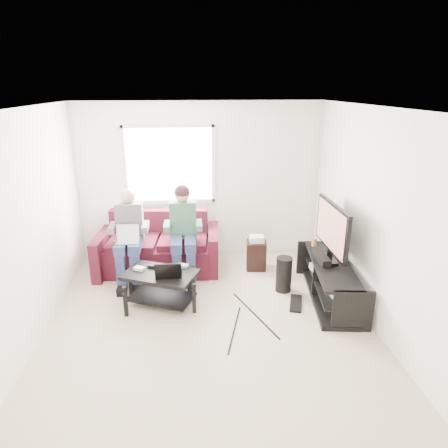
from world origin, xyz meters
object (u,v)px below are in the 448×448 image
at_px(coffee_table, 161,281).
at_px(tv, 332,229).
at_px(tv_stand, 330,283).
at_px(sofa, 159,249).
at_px(end_table, 256,254).
at_px(subwoofer, 284,274).

height_order(coffee_table, tv, tv).
bearing_deg(tv_stand, sofa, 153.03).
xyz_separation_m(coffee_table, end_table, (1.47, 1.00, -0.09)).
xyz_separation_m(sofa, tv, (2.40, -1.12, 0.67)).
distance_m(tv, subwoofer, 0.96).
distance_m(coffee_table, tv, 2.41).
bearing_deg(coffee_table, end_table, 34.17).
height_order(coffee_table, tv_stand, tv_stand).
height_order(subwoofer, end_table, end_table).
bearing_deg(sofa, subwoofer, -27.19).
bearing_deg(tv, sofa, 154.93).
height_order(sofa, end_table, sofa).
relative_size(sofa, end_table, 3.54).
bearing_deg(tv_stand, tv, 91.47).
bearing_deg(tv, coffee_table, -179.24).
bearing_deg(sofa, end_table, -5.70).
bearing_deg(coffee_table, sofa, 94.27).
bearing_deg(sofa, tv, -25.07).
bearing_deg(end_table, coffee_table, -145.83).
height_order(coffee_table, subwoofer, subwoofer).
bearing_deg(end_table, tv_stand, -51.59).
height_order(sofa, subwoofer, sofa).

